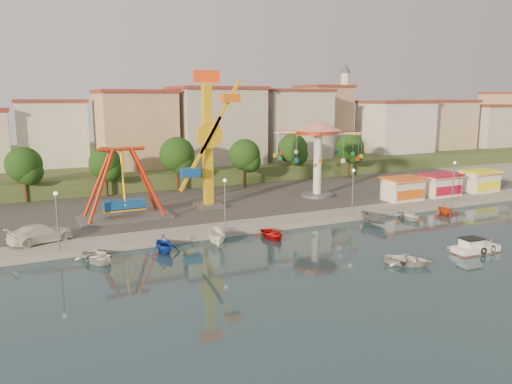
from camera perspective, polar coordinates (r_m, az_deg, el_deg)
ground at (r=44.91m, az=12.59°, el=-7.61°), size 200.00×200.00×0.00m
quay_deck at (r=99.83m, az=-10.03°, el=2.71°), size 200.00×100.00×0.60m
asphalt_pad at (r=69.93m, az=-2.78°, el=-0.27°), size 90.00×28.00×0.01m
hill_terrace at (r=104.45m, az=-10.81°, el=3.70°), size 200.00×60.00×3.00m
pirate_ship_ride at (r=57.24m, az=-14.93°, el=0.77°), size 10.00×5.00×8.00m
kamikaze_tower at (r=60.31m, az=-5.24°, el=5.55°), size 5.61×3.10×16.50m
wave_swinger at (r=67.89m, az=7.11°, el=5.80°), size 11.60×11.60×10.40m
booth_left at (r=68.45m, az=16.43°, el=0.38°), size 5.40×3.78×3.08m
booth_mid at (r=73.11m, az=20.35°, el=0.79°), size 5.40×3.78×3.08m
booth_right at (r=78.81m, az=24.24°, el=1.19°), size 5.40×3.78×3.08m
lamp_post_0 at (r=47.51m, az=-21.73°, el=-3.23°), size 0.14×0.14×5.00m
lamp_post_1 at (r=51.04m, az=-3.56°, el=-1.55°), size 0.14×0.14×5.00m
lamp_post_2 at (r=58.87m, az=10.99°, el=-0.07°), size 0.14×0.14×5.00m
lamp_post_3 at (r=69.56m, az=21.62°, el=1.01°), size 0.14×0.14×5.00m
tree_0 at (r=70.66m, az=-25.01°, el=2.84°), size 4.60×4.60×7.19m
tree_1 at (r=70.80m, az=-16.87°, el=3.18°), size 4.35×4.35×6.80m
tree_2 at (r=72.51m, az=-9.01°, el=4.25°), size 5.02×5.02×7.85m
tree_3 at (r=74.73m, az=-1.31°, el=4.29°), size 4.68×4.68×7.32m
tree_4 at (r=81.93m, az=4.21°, el=4.96°), size 4.86×4.86×7.60m
tree_5 at (r=85.89m, az=10.63°, el=5.05°), size 4.83×4.83×7.54m
building_1 at (r=84.99m, az=-22.16°, el=5.47°), size 12.33×9.01×8.63m
building_2 at (r=87.32m, az=-13.58°, el=6.94°), size 11.95×9.28×11.23m
building_3 at (r=88.40m, az=-4.29°, el=6.59°), size 12.59×10.50×9.20m
building_4 at (r=97.16m, az=2.42°, el=6.99°), size 10.75×9.23×9.24m
building_5 at (r=102.53m, az=9.54°, el=7.60°), size 12.77×10.96×11.21m
building_6 at (r=108.55m, az=15.16°, el=7.85°), size 8.23×8.98×12.36m
building_7 at (r=120.27m, az=17.89°, el=7.09°), size 11.59×10.93×8.76m
building_8 at (r=125.91m, az=24.63°, el=7.65°), size 12.84×9.28×12.58m
minaret at (r=107.49m, az=10.07°, el=9.83°), size 2.80×2.80×18.00m
cabin_motorboat at (r=49.92m, az=23.72°, el=-5.92°), size 4.49×1.94×1.55m
rowboat_a at (r=44.51m, az=16.94°, el=-7.45°), size 4.73×4.76×0.81m
van at (r=50.94m, az=-23.40°, el=-4.36°), size 6.31×4.24×1.70m
moored_boat_0 at (r=45.40m, az=-17.61°, el=-7.09°), size 4.07×4.88×0.87m
moored_boat_1 at (r=46.37m, az=-10.49°, el=-5.83°), size 3.15×3.55×1.72m
moored_boat_2 at (r=47.93m, az=-4.52°, el=-5.24°), size 2.35×4.23×1.54m
moored_boat_3 at (r=50.42m, az=1.83°, el=-4.85°), size 3.01×4.03×0.80m
moored_boat_5 at (r=57.36m, az=13.41°, el=-2.91°), size 2.15×3.82×1.39m
moored_boat_6 at (r=60.79m, az=17.21°, el=-2.62°), size 3.58×4.40×0.80m
moored_boat_7 at (r=64.48m, az=20.74°, el=-1.80°), size 2.88×3.17×1.44m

